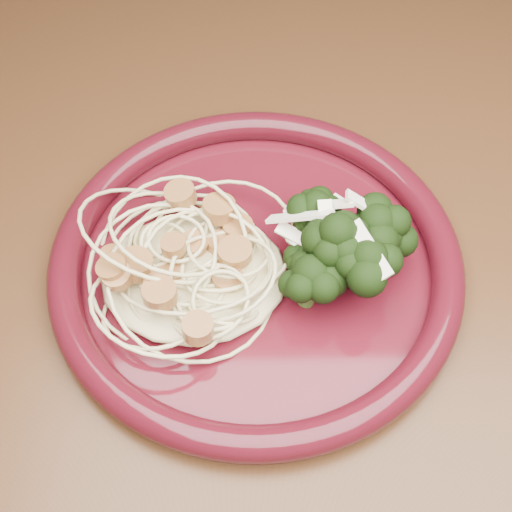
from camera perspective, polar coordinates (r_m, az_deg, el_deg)
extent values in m
plane|color=#57321E|center=(1.27, 2.17, -18.87)|extent=(3.50, 3.50, 0.00)
cube|color=#472814|center=(0.61, 4.27, 1.33)|extent=(1.20, 0.80, 0.04)
cylinder|color=#430B14|center=(0.56, 0.00, -0.98)|extent=(0.38, 0.38, 0.01)
torus|color=#430A13|center=(0.55, 0.00, -0.36)|extent=(0.39, 0.39, 0.03)
ellipsoid|color=beige|center=(0.54, -5.04, -0.95)|extent=(0.17, 0.16, 0.03)
ellipsoid|color=black|center=(0.55, 6.06, 2.27)|extent=(0.13, 0.18, 0.06)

